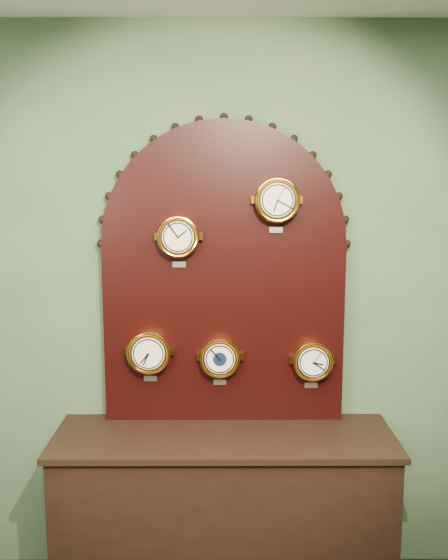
{
  "coord_description": "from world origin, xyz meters",
  "views": [
    {
      "loc": [
        -0.01,
        -0.6,
        2.04
      ],
      "look_at": [
        0.0,
        2.25,
        1.58
      ],
      "focal_mm": 39.92,
      "sensor_mm": 36.0,
      "label": 1
    }
  ],
  "objects_px": {
    "arabic_clock": "(277,200)",
    "tide_clock": "(313,361)",
    "roman_clock": "(178,237)",
    "shop_counter": "(224,518)",
    "hygrometer": "(149,352)",
    "barometer": "(220,357)",
    "display_board": "(224,264)"
  },
  "relations": [
    {
      "from": "arabic_clock",
      "to": "tide_clock",
      "type": "distance_m",
      "value": 0.81
    },
    {
      "from": "roman_clock",
      "to": "arabic_clock",
      "type": "xyz_separation_m",
      "value": [
        0.47,
        -0.0,
        0.17
      ]
    },
    {
      "from": "arabic_clock",
      "to": "roman_clock",
      "type": "bearing_deg",
      "value": 179.96
    },
    {
      "from": "tide_clock",
      "to": "arabic_clock",
      "type": "bearing_deg",
      "value": -179.86
    },
    {
      "from": "shop_counter",
      "to": "tide_clock",
      "type": "xyz_separation_m",
      "value": [
        0.44,
        0.15,
        0.75
      ]
    },
    {
      "from": "shop_counter",
      "to": "roman_clock",
      "type": "xyz_separation_m",
      "value": [
        -0.22,
        0.15,
        1.37
      ]
    },
    {
      "from": "tide_clock",
      "to": "roman_clock",
      "type": "bearing_deg",
      "value": -179.99
    },
    {
      "from": "shop_counter",
      "to": "hygrometer",
      "type": "bearing_deg",
      "value": 157.52
    },
    {
      "from": "shop_counter",
      "to": "barometer",
      "type": "distance_m",
      "value": 0.78
    },
    {
      "from": "roman_clock",
      "to": "arabic_clock",
      "type": "distance_m",
      "value": 0.5
    },
    {
      "from": "display_board",
      "to": "arabic_clock",
      "type": "xyz_separation_m",
      "value": [
        0.25,
        -0.07,
        0.32
      ]
    },
    {
      "from": "arabic_clock",
      "to": "hygrometer",
      "type": "distance_m",
      "value": 0.97
    },
    {
      "from": "arabic_clock",
      "to": "tide_clock",
      "type": "relative_size",
      "value": 1.07
    },
    {
      "from": "tide_clock",
      "to": "hygrometer",
      "type": "bearing_deg",
      "value": -179.97
    },
    {
      "from": "roman_clock",
      "to": "hygrometer",
      "type": "xyz_separation_m",
      "value": [
        -0.15,
        -0.0,
        -0.57
      ]
    },
    {
      "from": "barometer",
      "to": "tide_clock",
      "type": "relative_size",
      "value": 1.01
    },
    {
      "from": "display_board",
      "to": "arabic_clock",
      "type": "bearing_deg",
      "value": -14.67
    },
    {
      "from": "hygrometer",
      "to": "barometer",
      "type": "height_order",
      "value": "hygrometer"
    },
    {
      "from": "hygrometer",
      "to": "barometer",
      "type": "xyz_separation_m",
      "value": [
        0.35,
        0.0,
        -0.03
      ]
    },
    {
      "from": "display_board",
      "to": "tide_clock",
      "type": "bearing_deg",
      "value": -8.5
    },
    {
      "from": "display_board",
      "to": "shop_counter",
      "type": "bearing_deg",
      "value": -90.0
    },
    {
      "from": "display_board",
      "to": "hygrometer",
      "type": "bearing_deg",
      "value": -169.86
    },
    {
      "from": "arabic_clock",
      "to": "tide_clock",
      "type": "bearing_deg",
      "value": 0.14
    },
    {
      "from": "hygrometer",
      "to": "tide_clock",
      "type": "height_order",
      "value": "hygrometer"
    },
    {
      "from": "roman_clock",
      "to": "barometer",
      "type": "height_order",
      "value": "roman_clock"
    },
    {
      "from": "arabic_clock",
      "to": "display_board",
      "type": "bearing_deg",
      "value": 165.33
    },
    {
      "from": "shop_counter",
      "to": "hygrometer",
      "type": "relative_size",
      "value": 5.95
    },
    {
      "from": "hygrometer",
      "to": "shop_counter",
      "type": "bearing_deg",
      "value": -22.48
    },
    {
      "from": "display_board",
      "to": "tide_clock",
      "type": "xyz_separation_m",
      "value": [
        0.44,
        -0.07,
        -0.47
      ]
    },
    {
      "from": "barometer",
      "to": "tide_clock",
      "type": "bearing_deg",
      "value": 0.03
    },
    {
      "from": "display_board",
      "to": "barometer",
      "type": "distance_m",
      "value": 0.46
    },
    {
      "from": "barometer",
      "to": "display_board",
      "type": "bearing_deg",
      "value": 72.85
    }
  ]
}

